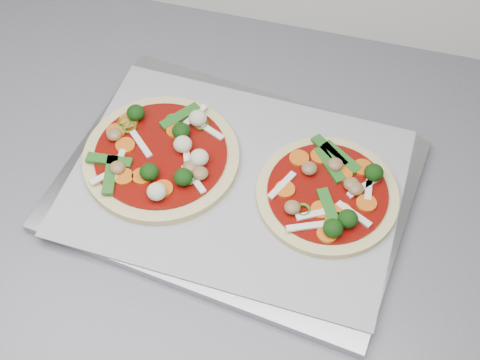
# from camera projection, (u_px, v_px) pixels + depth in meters

# --- Properties ---
(base_cabinet) EXTENTS (3.60, 0.60, 0.86)m
(base_cabinet) POSITION_uv_depth(u_px,v_px,m) (60.00, 279.00, 1.30)
(base_cabinet) COLOR silver
(base_cabinet) RESTS_ON ground
(baking_tray) EXTENTS (0.46, 0.37, 0.01)m
(baking_tray) POSITION_uv_depth(u_px,v_px,m) (236.00, 185.00, 0.85)
(baking_tray) COLOR #94959A
(baking_tray) RESTS_ON countertop
(parchment) EXTENTS (0.42, 0.31, 0.00)m
(parchment) POSITION_uv_depth(u_px,v_px,m) (236.00, 181.00, 0.84)
(parchment) COLOR #96969B
(parchment) RESTS_ON baking_tray
(pizza_left) EXTENTS (0.27, 0.27, 0.03)m
(pizza_left) POSITION_uv_depth(u_px,v_px,m) (162.00, 155.00, 0.85)
(pizza_left) COLOR tan
(pizza_left) RESTS_ON parchment
(pizza_right) EXTENTS (0.23, 0.23, 0.03)m
(pizza_right) POSITION_uv_depth(u_px,v_px,m) (329.00, 194.00, 0.82)
(pizza_right) COLOR tan
(pizza_right) RESTS_ON parchment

